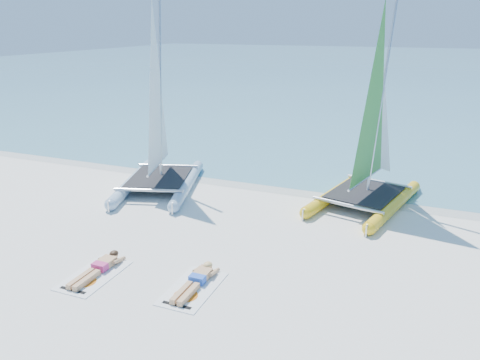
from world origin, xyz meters
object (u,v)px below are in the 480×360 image
(catamaran_yellow, at_px, (375,138))
(towel_a, at_px, (94,275))
(sunbather_a, at_px, (99,267))
(catamaran_blue, at_px, (157,131))
(sunbather_b, at_px, (196,280))
(towel_b, at_px, (193,288))

(catamaran_yellow, distance_m, towel_a, 9.77)
(sunbather_a, bearing_deg, catamaran_blue, 107.53)
(catamaran_yellow, distance_m, sunbather_b, 8.08)
(towel_b, bearing_deg, catamaran_blue, 127.00)
(towel_a, height_order, sunbather_b, sunbather_b)
(towel_a, bearing_deg, sunbather_a, 90.00)
(catamaran_blue, relative_size, sunbather_b, 4.11)
(catamaran_blue, distance_m, catamaran_yellow, 7.57)
(sunbather_b, bearing_deg, sunbather_a, -171.64)
(catamaran_yellow, height_order, sunbather_b, catamaran_yellow)
(sunbather_b, bearing_deg, towel_b, -90.00)
(catamaran_yellow, distance_m, sunbather_a, 9.59)
(catamaran_blue, bearing_deg, catamaran_yellow, -5.16)
(catamaran_blue, bearing_deg, towel_b, -70.17)
(towel_a, relative_size, towel_b, 1.00)
(catamaran_yellow, xyz_separation_m, sunbather_b, (-3.01, -7.21, -2.06))
(catamaran_blue, xyz_separation_m, towel_a, (1.90, -6.20, -2.11))
(catamaran_blue, height_order, towel_b, catamaran_blue)
(catamaran_yellow, xyz_separation_m, towel_b, (-3.01, -7.40, -2.17))
(towel_a, xyz_separation_m, sunbather_b, (2.50, 0.56, 0.11))
(catamaran_blue, bearing_deg, sunbather_a, -89.63)
(towel_b, bearing_deg, sunbather_b, 90.00)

